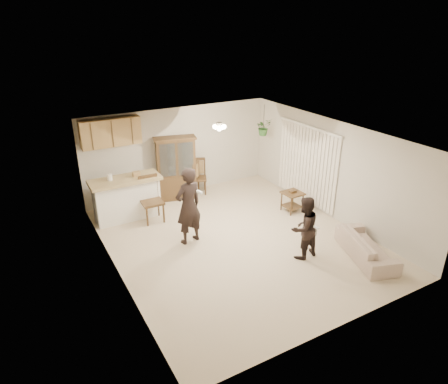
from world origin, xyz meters
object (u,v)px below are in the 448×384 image
china_hutch (176,169)px  chair_hutch_left (199,184)px  chair_bar (153,209)px  sofa (367,242)px  side_table (292,201)px  adult (188,206)px  child (304,229)px  chair_hutch_right (190,186)px

china_hutch → chair_hutch_left: size_ratio=1.76×
chair_bar → china_hutch: bearing=44.6°
china_hutch → chair_bar: (-1.09, -0.99, -0.55)m
china_hutch → sofa: bearing=-50.6°
side_table → sofa: bearing=-89.9°
sofa → adult: adult is taller
child → china_hutch: china_hutch is taller
side_table → chair_hutch_left: chair_hutch_left is taller
sofa → china_hutch: bearing=45.4°
side_table → chair_hutch_right: bearing=130.2°
chair_bar → chair_hutch_left: bearing=32.3°
chair_hutch_left → sofa: bearing=-47.9°
child → chair_hutch_left: (-0.44, 4.17, -0.39)m
side_table → chair_hutch_left: 2.82m
chair_hutch_left → child: bearing=-60.5°
chair_hutch_left → side_table: bearing=-31.4°
china_hutch → chair_bar: size_ratio=1.53×
chair_hutch_right → china_hutch: bearing=-41.5°
side_table → chair_bar: chair_bar is taller
adult → chair_bar: bearing=-86.3°
sofa → china_hutch: china_hutch is taller
chair_hutch_right → sofa: bearing=69.9°
child → chair_hutch_right: bearing=-85.6°
sofa → chair_hutch_right: 5.18m
sofa → chair_hutch_left: 5.11m
side_table → chair_hutch_right: (-1.92, 2.27, 0.02)m
child → side_table: (1.18, 1.87, -0.39)m
adult → china_hutch: bearing=-118.3°
sofa → chair_hutch_right: bearing=41.4°
child → chair_bar: child is taller
sofa → china_hutch: 5.37m
china_hutch → chair_hutch_right: china_hutch is taller
chair_hutch_right → side_table: bearing=88.3°
china_hutch → chair_hutch_right: 0.71m
child → chair_bar: 3.87m
adult → chair_hutch_right: (1.11, 2.37, -0.60)m
adult → china_hutch: 2.47m
child → chair_bar: bearing=-60.5°
sofa → child: (-1.19, 0.67, 0.31)m
chair_hutch_left → chair_hutch_right: (-0.30, -0.03, 0.01)m
child → chair_bar: size_ratio=1.15×
child → side_table: bearing=-128.1°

